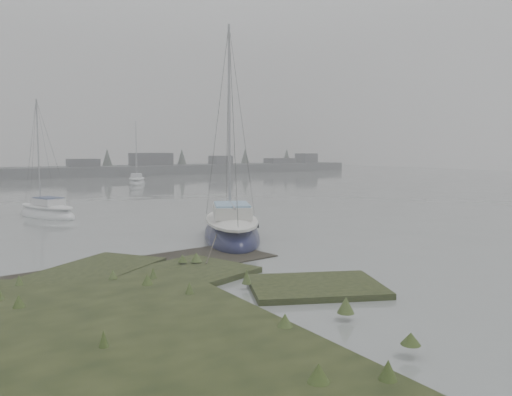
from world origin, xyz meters
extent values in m
plane|color=slate|center=(0.00, 30.00, 0.00)|extent=(160.00, 160.00, 0.00)
cube|color=#4C4F51|center=(26.00, 62.00, 0.60)|extent=(60.00, 8.00, 1.60)
cube|color=#424247|center=(10.00, 61.00, 1.40)|extent=(4.00, 3.00, 2.20)
cube|color=#424247|center=(20.00, 61.00, 1.80)|extent=(6.00, 3.00, 3.00)
cube|color=#424247|center=(32.00, 61.00, 1.55)|extent=(3.00, 3.00, 2.50)
cube|color=#424247|center=(44.00, 61.00, 1.30)|extent=(5.00, 3.00, 2.00)
cube|color=#424247|center=(50.00, 61.00, 1.70)|extent=(3.00, 3.00, 2.80)
cone|color=#384238|center=(14.00, 63.00, 2.20)|extent=(2.00, 2.00, 3.50)
cone|color=#384238|center=(26.00, 63.00, 2.20)|extent=(2.00, 2.00, 3.50)
cone|color=#384238|center=(38.00, 63.00, 2.20)|extent=(2.00, 2.00, 3.50)
cone|color=#384238|center=(47.00, 63.00, 2.20)|extent=(2.00, 2.00, 3.50)
ellipsoid|color=black|center=(2.54, 7.47, 0.12)|extent=(5.13, 7.26, 1.69)
ellipsoid|color=silver|center=(2.54, 7.47, 0.80)|extent=(4.33, 6.26, 0.48)
cube|color=silver|center=(2.41, 7.20, 1.21)|extent=(2.40, 2.80, 0.50)
cube|color=#779EBE|center=(2.41, 7.20, 1.49)|extent=(2.22, 2.58, 0.08)
cylinder|color=#939399|center=(2.94, 8.27, 5.13)|extent=(0.11, 0.11, 7.96)
cylinder|color=#939399|center=(2.32, 7.02, 1.49)|extent=(1.31, 2.54, 0.09)
ellipsoid|color=white|center=(-2.65, 19.18, 0.09)|extent=(3.20, 5.32, 1.23)
ellipsoid|color=silver|center=(-2.65, 19.18, 0.58)|extent=(2.68, 4.60, 0.35)
cube|color=silver|center=(-2.58, 18.97, 0.88)|extent=(1.58, 1.99, 0.36)
cube|color=#14224F|center=(-2.58, 18.97, 1.08)|extent=(1.47, 1.83, 0.06)
cylinder|color=#939399|center=(-2.86, 19.79, 3.72)|extent=(0.08, 0.08, 5.77)
cylinder|color=#939399|center=(-2.54, 18.84, 1.08)|extent=(0.71, 1.93, 0.06)
ellipsoid|color=#B7BEC2|center=(11.03, 42.50, 0.09)|extent=(3.66, 5.56, 1.29)
ellipsoid|color=white|center=(11.03, 42.50, 0.61)|extent=(3.07, 4.80, 0.36)
cube|color=white|center=(10.95, 42.29, 0.92)|extent=(1.75, 2.11, 0.38)
cube|color=silver|center=(10.95, 42.29, 1.14)|extent=(1.62, 1.95, 0.06)
cylinder|color=#939399|center=(11.30, 43.13, 3.90)|extent=(0.08, 0.08, 6.06)
cylinder|color=#939399|center=(10.89, 42.15, 1.14)|extent=(0.88, 1.98, 0.07)
camera|label=1|loc=(-8.10, -10.64, 3.77)|focal=35.00mm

